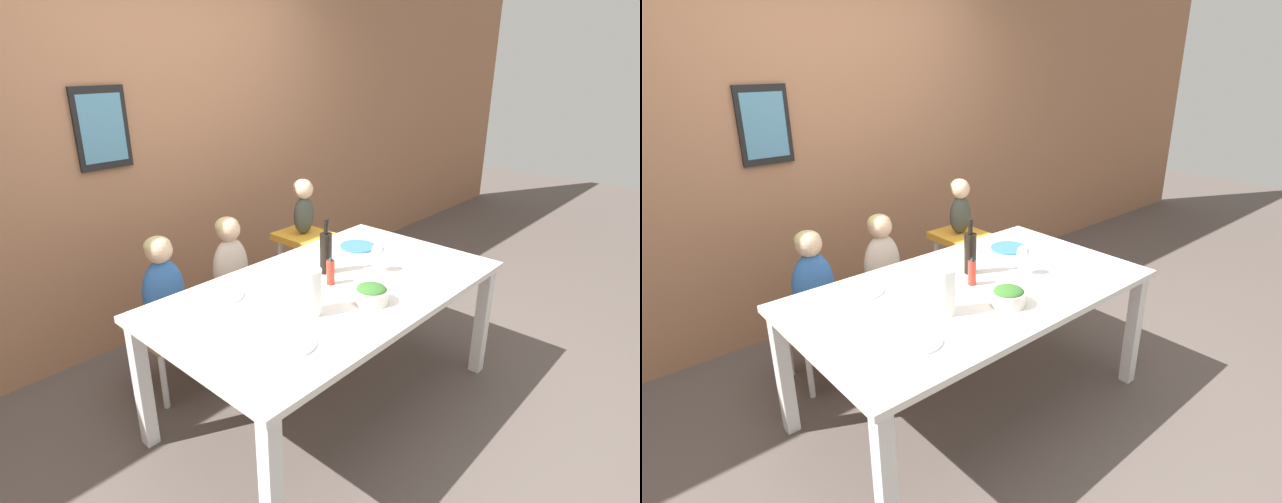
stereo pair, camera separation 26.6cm
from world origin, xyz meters
The scene contains 17 objects.
ground_plane centered at (0.00, 0.00, 0.00)m, with size 14.00×14.00×0.00m, color #564C47.
wall_back centered at (0.00, 1.52, 1.35)m, with size 10.00×0.09×2.70m.
dining_table centered at (0.00, 0.00, 0.68)m, with size 1.90×1.08×0.76m.
chair_far_left centered at (-0.53, 0.82, 0.38)m, with size 0.39×0.44×0.44m.
chair_far_center centered at (-0.05, 0.82, 0.38)m, with size 0.39×0.44×0.44m.
chair_right_highchair centered at (0.63, 0.82, 0.55)m, with size 0.34×0.37×0.70m.
person_child_left centered at (-0.53, 0.82, 0.72)m, with size 0.26×0.16×0.54m.
person_child_center centered at (-0.05, 0.82, 0.72)m, with size 0.26×0.16×0.54m.
person_baby_right centered at (0.63, 0.82, 0.93)m, with size 0.18×0.14×0.40m.
wine_bottle centered at (0.12, 0.15, 0.88)m, with size 0.07×0.07×0.32m.
paper_towel_roll centered at (-0.30, -0.12, 0.87)m, with size 0.11×0.11×0.23m.
wine_glass_near centered at (0.33, -0.06, 0.88)m, with size 0.07×0.07×0.17m.
salad_bowl_large centered at (0.00, -0.27, 0.80)m, with size 0.18×0.18×0.10m.
dinner_plate_front_left centered at (-0.55, -0.25, 0.76)m, with size 0.23×0.23×0.01m.
dinner_plate_back_left centered at (-0.48, 0.33, 0.76)m, with size 0.23×0.23×0.01m.
dinner_plate_back_right centered at (0.56, 0.26, 0.76)m, with size 0.23×0.23×0.01m.
condiment_bottle_hot_sauce centered at (0.02, 0.02, 0.83)m, with size 0.04×0.04×0.16m.
Camera 1 is at (-1.83, -1.59, 1.91)m, focal length 28.00 mm.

